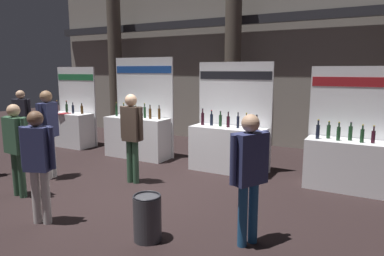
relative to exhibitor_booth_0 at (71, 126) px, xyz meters
The scene contains 13 objects.
ground_plane 4.81m from the exhibitor_booth_0, 27.05° to the right, with size 29.05×29.05×0.00m, color black.
hall_colonnade 5.81m from the exhibitor_booth_0, 34.45° to the left, with size 14.53×1.16×6.70m.
exhibitor_booth_0 is the anchor object (origin of this frame).
exhibitor_booth_1 2.61m from the exhibitor_booth_0, ahead, with size 1.80×0.66×2.57m.
exhibitor_booth_2 5.17m from the exhibitor_booth_0, ahead, with size 1.76×0.66×2.43m.
exhibitor_booth_3 7.73m from the exhibitor_booth_0, ahead, with size 1.81×0.66×2.33m.
trash_bin 6.61m from the exhibitor_booth_0, 33.80° to the right, with size 0.38×0.38×0.63m.
visitor_3 7.41m from the exhibitor_booth_0, 25.11° to the right, with size 0.41×0.56×1.72m.
visitor_4 4.26m from the exhibitor_booth_0, 26.08° to the right, with size 0.52×0.24×1.79m.
visitor_5 1.45m from the exhibitor_booth_0, 102.66° to the right, with size 0.54×0.34×1.72m.
visitor_6 5.54m from the exhibitor_booth_0, 46.46° to the right, with size 0.50×0.36×1.68m.
visitor_7 4.29m from the exhibitor_booth_0, 54.09° to the right, with size 0.58×0.27×1.67m.
visitor_8 3.27m from the exhibitor_booth_0, 49.45° to the right, with size 0.32×0.51×1.84m.
Camera 1 is at (3.85, -5.01, 2.25)m, focal length 32.34 mm.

